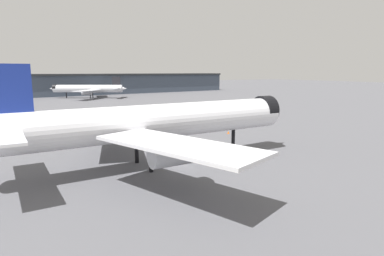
{
  "coord_description": "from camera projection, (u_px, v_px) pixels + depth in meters",
  "views": [
    {
      "loc": [
        -23.92,
        -46.6,
        15.58
      ],
      "look_at": [
        3.65,
        2.32,
        5.72
      ],
      "focal_mm": 30.16,
      "sensor_mm": 36.0,
      "label": 1
    }
  ],
  "objects": [
    {
      "name": "ground",
      "position": [
        180.0,
        165.0,
        54.25
      ],
      "size": [
        900.0,
        900.0,
        0.0
      ],
      "primitive_type": "plane",
      "color": "#56565B"
    },
    {
      "name": "airliner_near_gate",
      "position": [
        155.0,
        122.0,
        53.1
      ],
      "size": [
        57.45,
        52.47,
        16.58
      ],
      "rotation": [
        0.0,
        0.0,
        0.03
      ],
      "color": "white",
      "rests_on": "ground"
    },
    {
      "name": "airliner_far_taxiway",
      "position": [
        88.0,
        89.0,
        189.62
      ],
      "size": [
        41.8,
        37.62,
        12.66
      ],
      "rotation": [
        0.0,
        0.0,
        2.63
      ],
      "color": "silver",
      "rests_on": "ground"
    },
    {
      "name": "terminal_building",
      "position": [
        68.0,
        84.0,
        213.27
      ],
      "size": [
        240.84,
        48.53,
        23.65
      ],
      "rotation": [
        0.0,
        0.0,
        0.1
      ],
      "color": "#3D4756",
      "rests_on": "ground"
    },
    {
      "name": "traffic_cone_wingtip",
      "position": [
        228.0,
        132.0,
        81.73
      ],
      "size": [
        0.56,
        0.56,
        0.7
      ],
      "primitive_type": "cone",
      "color": "#F2600C",
      "rests_on": "ground"
    }
  ]
}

